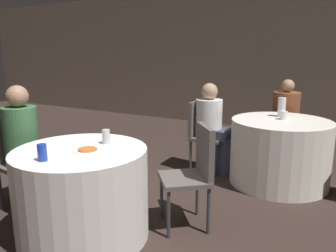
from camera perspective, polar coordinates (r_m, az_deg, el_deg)
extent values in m
plane|color=#332621|center=(2.92, -10.82, -18.58)|extent=(16.00, 16.00, 0.00)
cube|color=gray|center=(6.81, 15.65, 11.30)|extent=(16.00, 0.06, 2.80)
cylinder|color=white|center=(2.82, -14.63, -11.32)|extent=(1.06, 1.06, 0.75)
cylinder|color=white|center=(4.02, 18.83, -4.30)|extent=(1.12, 1.12, 0.75)
cube|color=#59514C|center=(2.86, 2.83, -9.21)|extent=(0.56, 0.56, 0.04)
cube|color=#59514C|center=(2.82, 6.45, -4.36)|extent=(0.28, 0.32, 0.44)
cylinder|color=#333338|center=(2.77, 0.09, -15.17)|extent=(0.03, 0.03, 0.42)
cylinder|color=#333338|center=(3.07, -1.14, -12.26)|extent=(0.03, 0.03, 0.42)
cylinder|color=#333338|center=(2.84, 7.05, -14.46)|extent=(0.03, 0.03, 0.42)
cylinder|color=#333338|center=(3.14, 5.12, -11.73)|extent=(0.03, 0.03, 0.42)
cube|color=#59514C|center=(3.46, -23.75, -6.35)|extent=(0.44, 0.44, 0.04)
cube|color=#59514C|center=(3.55, -25.57, -2.01)|extent=(0.09, 0.38, 0.44)
cylinder|color=#333338|center=(3.48, -19.54, -9.89)|extent=(0.03, 0.03, 0.42)
cylinder|color=#333338|center=(3.32, -24.45, -11.42)|extent=(0.03, 0.03, 0.42)
cylinder|color=#333338|center=(3.76, -22.53, -8.49)|extent=(0.03, 0.03, 0.42)
cylinder|color=#333338|center=(3.61, -27.17, -9.81)|extent=(0.03, 0.03, 0.42)
cube|color=#59514C|center=(4.22, 7.03, -2.06)|extent=(0.41, 0.41, 0.04)
cube|color=#59514C|center=(4.23, 4.84, 1.38)|extent=(0.06, 0.38, 0.44)
cylinder|color=#333338|center=(4.38, 9.83, -4.71)|extent=(0.03, 0.03, 0.42)
cylinder|color=#333338|center=(4.08, 8.33, -5.99)|extent=(0.03, 0.03, 0.42)
cylinder|color=#333338|center=(4.49, 5.70, -4.15)|extent=(0.03, 0.03, 0.42)
cylinder|color=#333338|center=(4.19, 3.93, -5.35)|extent=(0.03, 0.03, 0.42)
cube|color=#59514C|center=(4.86, 19.61, -0.75)|extent=(0.45, 0.45, 0.04)
cube|color=#59514C|center=(4.99, 19.93, 2.39)|extent=(0.38, 0.10, 0.44)
cylinder|color=#333338|center=(4.75, 21.34, -4.05)|extent=(0.03, 0.03, 0.42)
cylinder|color=#333338|center=(4.76, 17.25, -3.70)|extent=(0.03, 0.03, 0.42)
cylinder|color=#333338|center=(5.08, 21.44, -3.02)|extent=(0.03, 0.03, 0.42)
cylinder|color=#333338|center=(5.09, 17.62, -2.69)|extent=(0.03, 0.03, 0.42)
cylinder|color=#4C4238|center=(3.35, -21.49, -10.57)|extent=(0.24, 0.24, 0.46)
cube|color=#4C4238|center=(3.35, -22.90, -5.63)|extent=(0.35, 0.33, 0.12)
cylinder|color=#38663D|center=(3.38, -24.19, -1.59)|extent=(0.31, 0.31, 0.55)
sphere|color=#997056|center=(3.32, -24.78, 4.73)|extent=(0.20, 0.20, 0.20)
cylinder|color=#282828|center=(4.70, 19.27, -3.81)|extent=(0.24, 0.24, 0.46)
cube|color=#282828|center=(4.74, 19.60, -0.21)|extent=(0.37, 0.36, 0.12)
cylinder|color=brown|center=(4.81, 19.85, 2.49)|extent=(0.36, 0.36, 0.52)
sphere|color=tan|center=(4.76, 20.16, 6.59)|extent=(0.17, 0.17, 0.17)
cylinder|color=#33384C|center=(4.21, 9.76, -5.15)|extent=(0.24, 0.24, 0.46)
cube|color=#33384C|center=(4.17, 8.47, -1.30)|extent=(0.33, 0.32, 0.12)
cylinder|color=white|center=(4.16, 7.13, 1.37)|extent=(0.33, 0.33, 0.47)
sphere|color=tan|center=(4.11, 7.25, 6.02)|extent=(0.20, 0.20, 0.20)
cylinder|color=white|center=(2.64, -13.83, -4.16)|extent=(0.21, 0.21, 0.01)
cylinder|color=#BC6628|center=(2.63, -13.84, -3.97)|extent=(0.15, 0.15, 0.01)
cylinder|color=#1E38A5|center=(2.48, -21.06, -4.33)|extent=(0.07, 0.07, 0.12)
cylinder|color=silver|center=(2.79, -10.73, -1.84)|extent=(0.07, 0.07, 0.12)
cylinder|color=white|center=(4.13, 19.19, 3.11)|extent=(0.09, 0.09, 0.23)
cylinder|color=white|center=(3.97, 19.48, 1.76)|extent=(0.09, 0.09, 0.10)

